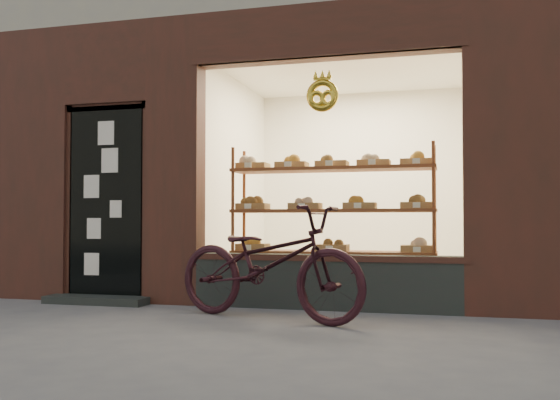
% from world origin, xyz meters
% --- Properties ---
extents(ground, '(90.00, 90.00, 0.00)m').
position_xyz_m(ground, '(0.00, 0.00, 0.00)').
color(ground, slate).
extents(display_shelf, '(2.20, 0.45, 1.70)m').
position_xyz_m(display_shelf, '(0.45, 2.55, 0.89)').
color(display_shelf, brown).
rests_on(display_shelf, ground).
extents(bicycle, '(2.07, 1.24, 1.03)m').
position_xyz_m(bicycle, '(0.08, 1.34, 0.51)').
color(bicycle, black).
rests_on(bicycle, ground).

